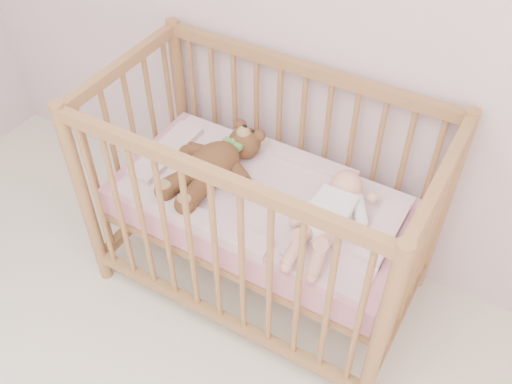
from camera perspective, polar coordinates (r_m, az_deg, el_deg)
The scene contains 5 objects.
crib at distance 2.36m, azimuth 0.61°, elevation -1.33°, with size 1.36×0.76×1.00m, color #986C40, non-canonical shape.
mattress at distance 2.37m, azimuth 0.60°, elevation -1.58°, with size 1.22×0.62×0.13m, color pink.
blanket at distance 2.32m, azimuth 0.62°, elevation -0.30°, with size 1.10×0.58×0.06m, color pink, non-canonical shape.
baby at distance 2.16m, azimuth 7.41°, elevation -2.07°, with size 0.28×0.57×0.14m, color white, non-canonical shape.
teddy_bear at distance 2.33m, azimuth -4.30°, elevation 2.78°, with size 0.39×0.56×0.16m, color brown, non-canonical shape.
Camera 1 is at (0.68, 0.17, 2.20)m, focal length 40.00 mm.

